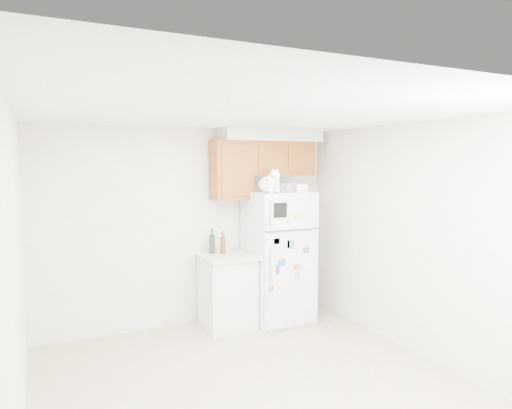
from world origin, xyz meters
TOP-DOWN VIEW (x-y plane):
  - ground_plane at (0.00, 0.00)m, footprint 3.80×4.00m
  - room_shell at (0.12, 0.24)m, footprint 3.84×4.04m
  - refrigerator at (1.07, 1.61)m, footprint 0.76×0.78m
  - base_counter at (0.38, 1.68)m, footprint 0.64×0.64m
  - cat at (0.85, 1.41)m, footprint 0.30×0.44m
  - storage_box_back at (1.28, 1.71)m, footprint 0.21×0.17m
  - storage_box_front at (1.35, 1.50)m, footprint 0.17×0.15m
  - bottle_green at (0.24, 1.84)m, footprint 0.08×0.08m
  - bottle_amber at (0.36, 1.77)m, footprint 0.07×0.07m

SIDE VIEW (x-z plane):
  - ground_plane at x=0.00m, z-range -0.01..0.00m
  - base_counter at x=0.38m, z-range 0.00..0.92m
  - refrigerator at x=1.07m, z-range 0.00..1.70m
  - bottle_amber at x=0.36m, z-range 0.92..1.21m
  - bottle_green at x=0.24m, z-range 0.92..1.24m
  - room_shell at x=0.12m, z-range 0.41..2.93m
  - storage_box_front at x=1.35m, z-range 1.70..1.79m
  - storage_box_back at x=1.28m, z-range 1.70..1.80m
  - cat at x=0.85m, z-range 1.66..1.97m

